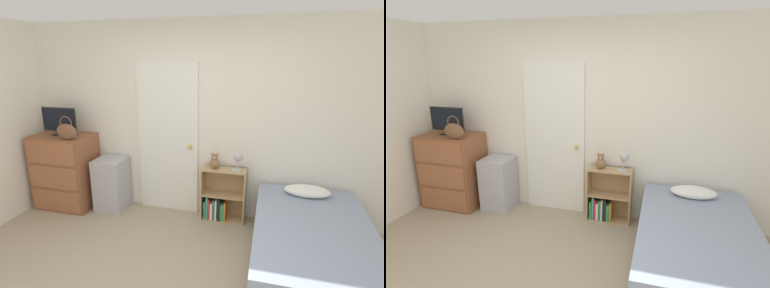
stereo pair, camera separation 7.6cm
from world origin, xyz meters
The scene contains 10 objects.
wall_back centered at (0.00, 2.00, 1.27)m, with size 10.00×0.06×2.55m.
door_closed centered at (-0.43, 1.94, 1.01)m, with size 0.83×0.09×2.03m.
dresser centered at (-1.89, 1.67, 0.52)m, with size 0.80×0.55×1.05m.
tv centered at (-1.92, 1.69, 1.25)m, with size 0.52×0.16×0.38m.
handbag centered at (-1.66, 1.49, 1.16)m, with size 0.29×0.09×0.31m.
storage_bin centered at (-1.21, 1.74, 0.37)m, with size 0.39×0.41×0.74m.
bookshelf centered at (0.32, 1.83, 0.27)m, with size 0.57×0.24×0.71m.
teddy_bear centered at (0.23, 1.83, 0.80)m, with size 0.13×0.13×0.20m.
desk_lamp centered at (0.53, 1.79, 0.88)m, with size 0.15×0.14×0.25m.
bed centered at (1.35, 1.02, 0.27)m, with size 1.14×1.88×0.65m.
Camera 2 is at (0.95, -1.72, 2.05)m, focal length 28.00 mm.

